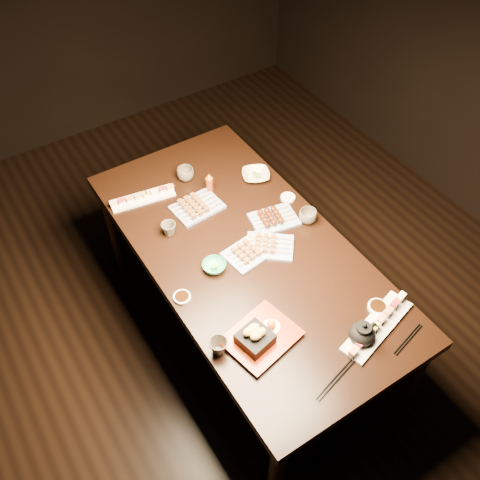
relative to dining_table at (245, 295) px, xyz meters
name	(u,v)px	position (x,y,z in m)	size (l,w,h in m)	color
ground	(243,361)	(-0.11, -0.15, -0.38)	(5.00, 5.00, 0.00)	black
dining_table	(245,295)	(0.00, 0.00, 0.00)	(0.90, 1.80, 0.75)	black
sushi_platter_near	(378,324)	(0.23, -0.67, 0.40)	(0.40, 0.11, 0.05)	white
sushi_platter_far	(142,196)	(-0.26, 0.58, 0.40)	(0.34, 0.09, 0.04)	white
yakitori_plate_center	(249,249)	(0.00, -0.03, 0.40)	(0.23, 0.17, 0.06)	#828EB6
yakitori_plate_right	(270,244)	(0.10, -0.05, 0.40)	(0.23, 0.17, 0.06)	#828EB6
yakitori_plate_left	(197,204)	(-0.06, 0.37, 0.41)	(0.25, 0.18, 0.06)	#828EB6
tsukune_plate	(274,216)	(0.23, 0.08, 0.40)	(0.23, 0.17, 0.06)	#828EB6
edamame_bowl_green	(214,266)	(-0.19, -0.02, 0.39)	(0.11, 0.11, 0.04)	#32996E
edamame_bowl_cream	(256,175)	(0.33, 0.40, 0.39)	(0.15, 0.15, 0.04)	beige
tempura_tray	(262,332)	(-0.22, -0.45, 0.43)	(0.29, 0.23, 0.11)	black
teacup_near_left	(218,347)	(-0.40, -0.41, 0.41)	(0.08, 0.08, 0.07)	#4F483D
teacup_mid_right	(308,216)	(0.36, -0.01, 0.41)	(0.09, 0.09, 0.07)	#4F483D
teacup_far_left	(169,229)	(-0.26, 0.29, 0.41)	(0.07, 0.07, 0.07)	#4F483D
teacup_far_right	(185,174)	(0.00, 0.60, 0.41)	(0.09, 0.09, 0.07)	#4F483D
teapot	(362,332)	(0.13, -0.68, 0.43)	(0.13, 0.13, 0.11)	black
condiment_bottle	(209,183)	(0.06, 0.44, 0.44)	(0.04, 0.04, 0.12)	#67260D
sauce_dish_west	(182,297)	(-0.40, -0.09, 0.38)	(0.08, 0.08, 0.01)	white
sauce_dish_east	(288,198)	(0.38, 0.18, 0.38)	(0.08, 0.08, 0.01)	white
sauce_dish_se	(377,307)	(0.30, -0.60, 0.38)	(0.09, 0.09, 0.02)	white
sauce_dish_nw	(134,202)	(-0.31, 0.58, 0.38)	(0.07, 0.07, 0.01)	white
chopsticks_near	(336,379)	(-0.07, -0.77, 0.38)	(0.24, 0.02, 0.01)	black
chopsticks_se	(408,339)	(0.30, -0.79, 0.38)	(0.20, 0.02, 0.01)	black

